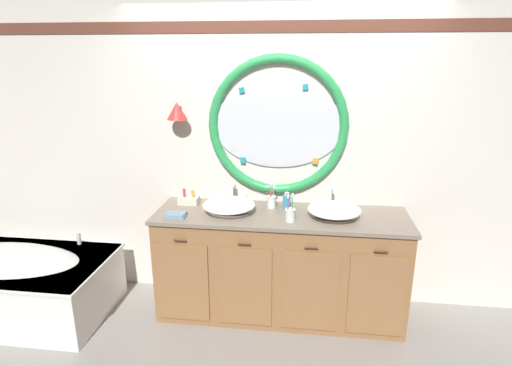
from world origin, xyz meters
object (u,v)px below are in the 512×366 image
object	(u,v)px
sink_basin_left	(229,205)
folded_hand_towel	(176,215)
toothbrush_holder_left	(272,201)
toothbrush_holder_right	(290,214)
bathtub	(8,280)
sink_basin_right	(334,210)
soap_dispenser	(287,201)
toiletry_basket	(189,200)

from	to	relation	value
sink_basin_left	folded_hand_towel	bearing A→B (deg)	-160.23
toothbrush_holder_left	toothbrush_holder_right	world-z (taller)	toothbrush_holder_right
bathtub	sink_basin_right	xyz separation A→B (m)	(2.69, 0.27, 0.66)
bathtub	soap_dispenser	size ratio (longest dim) A/B	11.72
toiletry_basket	toothbrush_holder_left	bearing A→B (deg)	-0.37
sink_basin_right	folded_hand_towel	distance (m)	1.24
toothbrush_holder_right	folded_hand_towel	xyz separation A→B (m)	(-0.90, -0.02, -0.04)
soap_dispenser	bathtub	bearing A→B (deg)	-169.56
soap_dispenser	folded_hand_towel	size ratio (longest dim) A/B	0.90
soap_dispenser	sink_basin_left	bearing A→B (deg)	-160.67
sink_basin_left	soap_dispenser	bearing A→B (deg)	19.33
sink_basin_left	soap_dispenser	world-z (taller)	soap_dispenser
sink_basin_left	toothbrush_holder_right	xyz separation A→B (m)	(0.50, -0.12, -0.01)
sink_basin_right	toothbrush_holder_left	size ratio (longest dim) A/B	1.92
toothbrush_holder_right	toiletry_basket	size ratio (longest dim) A/B	1.34
toothbrush_holder_left	toiletry_basket	bearing A→B (deg)	179.63
toiletry_basket	bathtub	bearing A→B (deg)	-163.61
sink_basin_left	toothbrush_holder_left	size ratio (longest dim) A/B	1.96
sink_basin_right	soap_dispenser	xyz separation A→B (m)	(-0.38, 0.16, 0.00)
toiletry_basket	folded_hand_towel	bearing A→B (deg)	-93.27
sink_basin_left	toothbrush_holder_left	xyz separation A→B (m)	(0.33, 0.16, -0.00)
toothbrush_holder_left	folded_hand_towel	xyz separation A→B (m)	(-0.73, -0.31, -0.04)
sink_basin_right	folded_hand_towel	xyz separation A→B (m)	(-1.23, -0.14, -0.05)
bathtub	sink_basin_right	size ratio (longest dim) A/B	4.14
sink_basin_left	soap_dispenser	size ratio (longest dim) A/B	2.89
toothbrush_holder_left	toiletry_basket	xyz separation A→B (m)	(-0.71, 0.00, -0.03)
folded_hand_towel	toiletry_basket	distance (m)	0.31
sink_basin_left	toothbrush_holder_left	bearing A→B (deg)	26.40
bathtub	toiletry_basket	world-z (taller)	toiletry_basket
bathtub	soap_dispenser	world-z (taller)	soap_dispenser
sink_basin_left	bathtub	bearing A→B (deg)	-171.84
bathtub	toothbrush_holder_right	xyz separation A→B (m)	(2.35, 0.15, 0.65)
bathtub	toothbrush_holder_right	world-z (taller)	toothbrush_holder_right
soap_dispenser	folded_hand_towel	distance (m)	0.91
bathtub	sink_basin_left	xyz separation A→B (m)	(1.86, 0.27, 0.66)
soap_dispenser	sink_basin_right	bearing A→B (deg)	-22.85
bathtub	sink_basin_right	world-z (taller)	sink_basin_right
sink_basin_left	sink_basin_right	size ratio (longest dim) A/B	1.02
sink_basin_left	toothbrush_holder_left	world-z (taller)	toothbrush_holder_left
toothbrush_holder_left	soap_dispenser	world-z (taller)	toothbrush_holder_left
toothbrush_holder_right	soap_dispenser	bearing A→B (deg)	98.89
sink_basin_left	soap_dispenser	xyz separation A→B (m)	(0.45, 0.16, 0.00)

